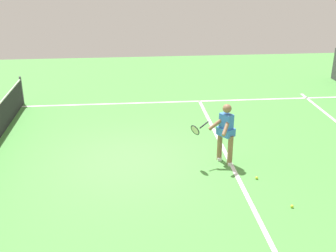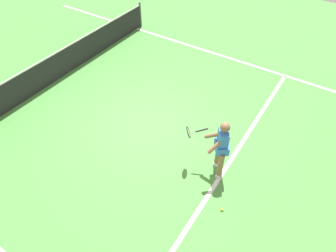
# 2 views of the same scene
# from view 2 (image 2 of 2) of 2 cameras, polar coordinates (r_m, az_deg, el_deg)

# --- Properties ---
(ground_plane) EXTENTS (23.42, 23.42, 0.00)m
(ground_plane) POSITION_cam_2_polar(r_m,az_deg,el_deg) (8.47, -4.21, 0.36)
(ground_plane) COLOR #4C9342
(service_line_marking) EXTENTS (8.88, 0.10, 0.01)m
(service_line_marking) POSITION_cam_2_polar(r_m,az_deg,el_deg) (7.65, 11.44, -6.82)
(service_line_marking) COLOR white
(service_line_marking) RESTS_ON ground
(sideline_right_marking) EXTENTS (0.10, 16.01, 0.01)m
(sideline_right_marking) POSITION_cam_2_polar(r_m,az_deg,el_deg) (11.56, 9.18, 13.25)
(sideline_right_marking) COLOR white
(sideline_right_marking) RESTS_ON ground
(court_net) EXTENTS (9.56, 0.08, 0.99)m
(court_net) POSITION_cam_2_polar(r_m,az_deg,el_deg) (10.42, -21.25, 9.87)
(court_net) COLOR #4C4C51
(court_net) RESTS_ON ground
(tennis_player) EXTENTS (0.69, 1.14, 1.55)m
(tennis_player) POSITION_cam_2_polar(r_m,az_deg,el_deg) (6.83, 9.84, -3.72)
(tennis_player) COLOR #8C6647
(tennis_player) RESTS_ON ground
(tennis_ball_near) EXTENTS (0.07, 0.07, 0.07)m
(tennis_ball_near) POSITION_cam_2_polar(r_m,az_deg,el_deg) (6.84, 10.17, -15.23)
(tennis_ball_near) COLOR #D1E533
(tennis_ball_near) RESTS_ON ground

